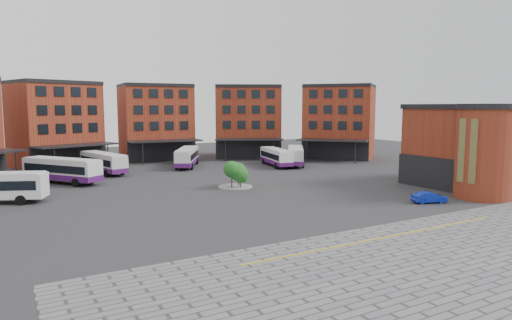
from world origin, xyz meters
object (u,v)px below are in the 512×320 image
bus_e (276,157)px  blue_car (429,197)px  tree_island (237,173)px  bus_d (187,157)px  bus_f (295,155)px  bus_b (62,170)px  bus_c (103,162)px

bus_e → blue_car: bearing=-80.4°
tree_island → bus_d: (1.83, 22.14, -0.14)m
bus_f → tree_island: bearing=-108.2°
tree_island → bus_f: 24.33m
bus_b → blue_car: 46.56m
tree_island → bus_e: bearing=44.7°
tree_island → bus_d: size_ratio=0.39×
bus_b → blue_car: size_ratio=3.07×
bus_f → blue_car: size_ratio=2.90×
tree_island → bus_d: bearing=85.3°
tree_island → bus_e: 21.98m
bus_b → bus_e: size_ratio=1.04×
bus_b → bus_c: bus_b is taller
tree_island → bus_c: tree_island is taller
bus_e → bus_f: size_ratio=1.02×
bus_e → blue_car: (-1.98, -33.93, -1.01)m
blue_car → bus_f: bearing=10.5°
bus_c → bus_f: bus_c is taller
bus_b → bus_f: (38.20, 0.06, -0.11)m
bus_d → bus_b: bearing=-131.2°
tree_island → bus_c: size_ratio=0.38×
bus_b → bus_e: bearing=-34.3°
bus_d → bus_e: bus_d is taller
bus_f → bus_e: bearing=-155.5°
blue_car → bus_c: bearing=53.1°
tree_island → bus_f: (19.28, 14.84, -0.16)m
bus_d → bus_f: 18.91m
bus_b → blue_car: (32.56, -33.25, -1.22)m
bus_b → tree_island: bearing=-73.4°
blue_car → bus_b: bearing=64.5°
tree_island → bus_b: (-18.92, 14.78, -0.04)m
bus_b → bus_c: bearing=8.8°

